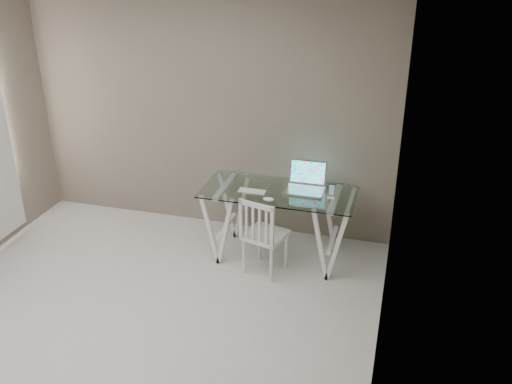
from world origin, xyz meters
TOP-DOWN VIEW (x-y plane):
  - room at (-0.06, 0.02)m, footprint 4.50×4.52m
  - desk at (0.91, 1.69)m, footprint 1.50×0.70m
  - chair at (0.83, 1.34)m, footprint 0.46×0.46m
  - laptop at (1.15, 1.81)m, footprint 0.37×0.33m
  - keyboard at (0.66, 1.60)m, footprint 0.28×0.12m
  - mouse at (0.86, 1.44)m, footprint 0.11×0.06m
  - phone_dock at (1.42, 1.68)m, footprint 0.07×0.07m

SIDE VIEW (x-z plane):
  - desk at x=0.91m, z-range 0.01..0.76m
  - chair at x=0.83m, z-range 0.04..0.86m
  - keyboard at x=0.66m, z-range 0.75..0.75m
  - mouse at x=0.86m, z-range 0.75..0.78m
  - phone_dock at x=1.42m, z-range 0.72..0.85m
  - laptop at x=1.15m, z-range 0.68..0.94m
  - room at x=-0.06m, z-range 0.36..3.07m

